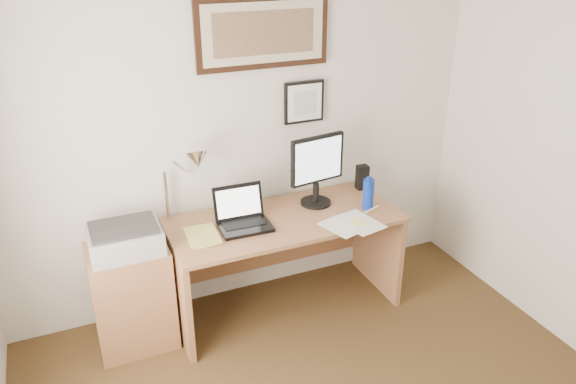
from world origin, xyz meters
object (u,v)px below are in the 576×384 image
side_cabinet (133,297)px  lcd_monitor (317,167)px  laptop (243,218)px  water_bottle (368,194)px  desk (280,242)px  printer (125,239)px  book (187,239)px

side_cabinet → lcd_monitor: 1.53m
laptop → side_cabinet: bearing=177.2°
laptop → lcd_monitor: bearing=9.1°
side_cabinet → water_bottle: (1.67, -0.15, 0.50)m
desk → lcd_monitor: lcd_monitor is taller
water_bottle → printer: size_ratio=0.50×
lcd_monitor → side_cabinet: bearing=-177.5°
desk → book: bearing=-170.4°
water_bottle → laptop: 0.91m
side_cabinet → water_bottle: water_bottle is taller
side_cabinet → laptop: laptop is taller
water_bottle → lcd_monitor: bearing=146.2°
side_cabinet → laptop: bearing=-2.8°
desk → laptop: 0.42m
water_bottle → printer: (-1.67, 0.11, -0.04)m
side_cabinet → book: 0.55m
book → laptop: bearing=6.4°
laptop → printer: bearing=179.7°
side_cabinet → printer: printer is taller
side_cabinet → book: size_ratio=2.63×
water_bottle → desk: (-0.60, 0.18, -0.35)m
water_bottle → desk: 0.72m
side_cabinet → book: book is taller
desk → laptop: bearing=-166.4°
book → lcd_monitor: bearing=8.0°
book → printer: (-0.37, 0.05, 0.06)m
desk → laptop: laptop is taller
side_cabinet → printer: (0.00, -0.03, 0.45)m
printer → laptop: bearing=-0.3°
water_bottle → lcd_monitor: 0.41m
book → desk: size_ratio=0.17×
printer → desk: bearing=3.7°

